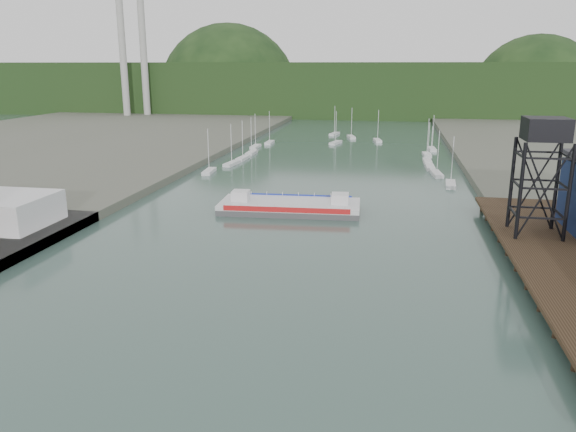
% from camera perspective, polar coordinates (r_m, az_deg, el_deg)
% --- Properties ---
extents(lift_tower, '(6.50, 6.50, 16.00)m').
position_cam_1_polar(lift_tower, '(82.85, 24.66, 7.35)').
color(lift_tower, black).
rests_on(lift_tower, east_pier).
extents(marina_sailboats, '(57.71, 92.65, 0.90)m').
position_cam_1_polar(marina_sailboats, '(162.89, 5.22, 6.39)').
color(marina_sailboats, silver).
rests_on(marina_sailboats, ground).
extents(smokestacks, '(11.20, 8.20, 60.00)m').
position_cam_1_polar(smokestacks, '(281.75, -15.45, 15.64)').
color(smokestacks, '#A4A49F').
rests_on(smokestacks, ground).
extents(distant_hills, '(500.00, 120.00, 80.00)m').
position_cam_1_polar(distant_hills, '(324.11, 7.38, 12.43)').
color(distant_hills, black).
rests_on(distant_hills, ground).
extents(chain_ferry, '(24.75, 11.06, 3.50)m').
position_cam_1_polar(chain_ferry, '(98.10, 0.18, 1.03)').
color(chain_ferry, '#48484A').
rests_on(chain_ferry, ground).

